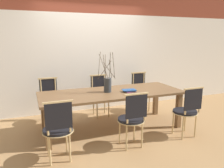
# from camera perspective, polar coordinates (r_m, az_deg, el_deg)

# --- Properties ---
(ground_plane) EXTENTS (16.00, 16.00, 0.00)m
(ground_plane) POSITION_cam_1_polar(r_m,az_deg,el_deg) (4.33, 0.00, -11.49)
(ground_plane) COLOR #A87F51
(wall_rear) EXTENTS (12.00, 0.06, 3.20)m
(wall_rear) POSITION_cam_1_polar(r_m,az_deg,el_deg) (5.25, -5.38, 10.52)
(wall_rear) COLOR white
(wall_rear) RESTS_ON ground_plane
(dining_table) EXTENTS (2.66, 1.03, 0.73)m
(dining_table) POSITION_cam_1_polar(r_m,az_deg,el_deg) (4.12, 0.00, -3.16)
(dining_table) COLOR brown
(dining_table) RESTS_ON ground_plane
(chair_near_leftend) EXTENTS (0.44, 0.44, 0.92)m
(chair_near_leftend) POSITION_cam_1_polar(r_m,az_deg,el_deg) (3.16, -13.88, -11.02)
(chair_near_leftend) COLOR black
(chair_near_leftend) RESTS_ON ground_plane
(chair_near_left) EXTENTS (0.44, 0.44, 0.92)m
(chair_near_left) POSITION_cam_1_polar(r_m,az_deg,el_deg) (3.47, 5.32, -8.62)
(chair_near_left) COLOR black
(chair_near_left) RESTS_ON ground_plane
(chair_near_center) EXTENTS (0.44, 0.44, 0.92)m
(chair_near_center) POSITION_cam_1_polar(r_m,az_deg,el_deg) (4.04, 19.00, -6.30)
(chair_near_center) COLOR black
(chair_near_center) RESTS_ON ground_plane
(chair_far_leftend) EXTENTS (0.44, 0.44, 0.92)m
(chair_far_leftend) POSITION_cam_1_polar(r_m,az_deg,el_deg) (4.68, -16.04, -3.64)
(chair_far_leftend) COLOR black
(chair_far_leftend) RESTS_ON ground_plane
(chair_far_left) EXTENTS (0.44, 0.44, 0.92)m
(chair_far_left) POSITION_cam_1_polar(r_m,az_deg,el_deg) (4.89, -3.10, -2.54)
(chair_far_left) COLOR black
(chair_far_left) RESTS_ON ground_plane
(chair_far_center) EXTENTS (0.44, 0.44, 0.92)m
(chair_far_center) POSITION_cam_1_polar(r_m,az_deg,el_deg) (5.29, 7.53, -1.53)
(chair_far_center) COLOR black
(chair_far_center) RESTS_ON ground_plane
(vase_centerpiece) EXTENTS (0.37, 0.37, 0.74)m
(vase_centerpiece) POSITION_cam_1_polar(r_m,az_deg,el_deg) (4.05, -1.17, -0.04)
(vase_centerpiece) COLOR #33383D
(vase_centerpiece) RESTS_ON dining_table
(book_stack) EXTENTS (0.27, 0.19, 0.04)m
(book_stack) POSITION_cam_1_polar(r_m,az_deg,el_deg) (4.12, 4.61, -1.70)
(book_stack) COLOR #842D8C
(book_stack) RESTS_ON dining_table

